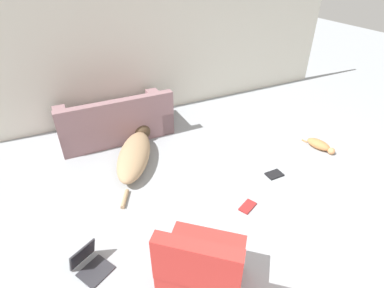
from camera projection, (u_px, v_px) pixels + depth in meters
name	position (u px, v px, depth m)	size (l,w,h in m)	color
ground_plane	(300.00, 262.00, 3.02)	(20.00, 20.00, 0.00)	#999EA3
wall_back	(158.00, 47.00, 5.31)	(7.47, 0.06, 2.40)	beige
couch	(115.00, 122.00, 4.96)	(1.79, 0.85, 0.76)	gray
dog	(135.00, 151.00, 4.42)	(0.99, 1.68, 0.31)	#A38460
cat	(320.00, 145.00, 4.71)	(0.27, 0.56, 0.14)	#BC7A47
laptop_open	(88.00, 262.00, 2.92)	(0.41, 0.43, 0.26)	#2D2D33
book_red	(248.00, 206.00, 3.65)	(0.26, 0.21, 0.02)	maroon
book_black	(274.00, 174.00, 4.18)	(0.23, 0.16, 0.02)	black
side_chair	(202.00, 270.00, 2.60)	(0.92, 0.91, 0.90)	#B72D28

